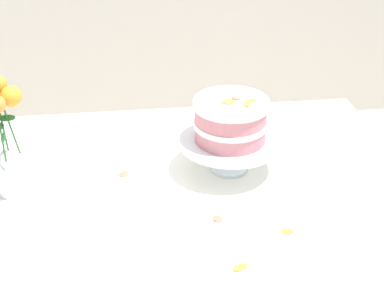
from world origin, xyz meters
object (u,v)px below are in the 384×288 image
layer_cake (231,120)px  flower_vase (3,140)px  dining_table (167,219)px  cake_stand (230,145)px

layer_cake → flower_vase: size_ratio=0.61×
dining_table → cake_stand: 0.27m
cake_stand → layer_cake: 0.08m
cake_stand → flower_vase: bearing=-175.8°
dining_table → layer_cake: layer_cake is taller
dining_table → flower_vase: size_ratio=4.08×
layer_cake → cake_stand: bearing=142.7°
dining_table → flower_vase: flower_vase is taller
dining_table → flower_vase: 0.49m
layer_cake → dining_table: bearing=-153.9°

